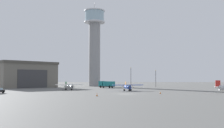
% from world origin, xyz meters
% --- Properties ---
extents(ground_plane, '(400.00, 400.00, 0.00)m').
position_xyz_m(ground_plane, '(0.00, 0.00, 0.00)').
color(ground_plane, '#60605E').
extents(control_tower, '(9.86, 9.86, 40.44)m').
position_xyz_m(control_tower, '(-12.42, 60.98, 21.86)').
color(control_tower, gray).
rests_on(control_tower, ground_plane).
extents(hangar, '(31.62, 31.54, 10.51)m').
position_xyz_m(hangar, '(-41.88, 46.62, 5.28)').
color(hangar, '#6B665B').
rests_on(hangar, ground_plane).
extents(airplane_white, '(8.42, 6.77, 2.66)m').
position_xyz_m(airplane_white, '(-17.53, 21.51, 1.24)').
color(airplane_white, white).
rests_on(airplane_white, ground_plane).
extents(airplane_blue, '(9.23, 7.23, 2.71)m').
position_xyz_m(airplane_blue, '(1.18, 15.48, 1.27)').
color(airplane_blue, '#2847A8').
rests_on(airplane_blue, ground_plane).
extents(truck_box_teal, '(6.57, 4.98, 2.67)m').
position_xyz_m(truck_box_teal, '(-5.87, 39.84, 1.53)').
color(truck_box_teal, '#38383D').
rests_on(truck_box_teal, ground_plane).
extents(light_post_west, '(0.44, 0.44, 8.43)m').
position_xyz_m(light_post_west, '(4.00, 45.61, 5.04)').
color(light_post_west, '#38383D').
rests_on(light_post_west, ground_plane).
extents(light_post_centre, '(0.44, 0.44, 7.45)m').
position_xyz_m(light_post_centre, '(14.91, 49.47, 4.52)').
color(light_post_centre, '#38383D').
rests_on(light_post_centre, ground_plane).
extents(traffic_cone_near_left, '(0.36, 0.36, 0.67)m').
position_xyz_m(traffic_cone_near_left, '(-6.41, -7.74, 0.33)').
color(traffic_cone_near_left, black).
rests_on(traffic_cone_near_left, ground_plane).
extents(traffic_cone_near_right, '(0.36, 0.36, 0.68)m').
position_xyz_m(traffic_cone_near_right, '(8.50, 1.20, 0.34)').
color(traffic_cone_near_right, black).
rests_on(traffic_cone_near_right, ground_plane).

